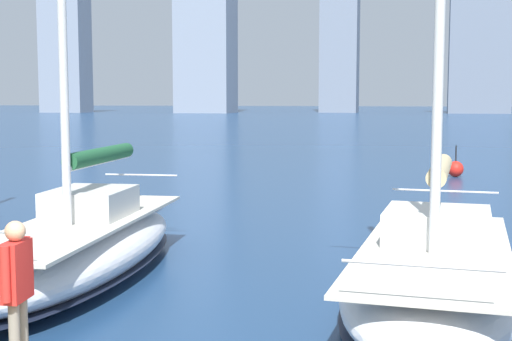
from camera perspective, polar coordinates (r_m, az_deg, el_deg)
city_skyline at (r=165.88m, az=9.38°, el=11.63°), size 175.62×22.29×51.94m
sailboat_tan at (r=12.11m, az=14.12°, el=-8.04°), size 3.34×7.79×9.34m
sailboat_forest at (r=14.28m, az=-13.72°, el=-5.73°), size 3.00×8.35×10.70m
person_red_shirt at (r=7.97m, az=-18.59°, el=-8.38°), size 0.23×0.59×1.61m
channel_buoy at (r=32.79m, az=15.67°, el=0.13°), size 0.70×0.70×1.40m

